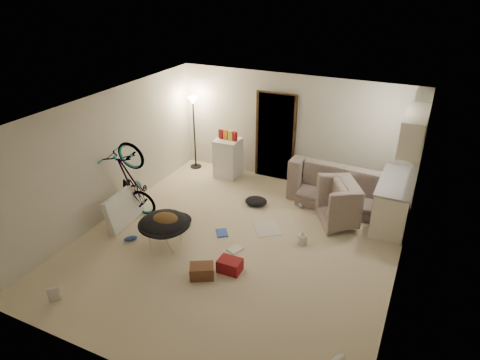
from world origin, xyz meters
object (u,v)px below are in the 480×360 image
at_px(floor_lamp, 194,117).
at_px(sofa, 345,188).
at_px(mini_fridge, 228,158).
at_px(juicer, 302,239).
at_px(armchair, 354,207).
at_px(bicycle, 133,196).
at_px(drink_case_a, 202,271).
at_px(kitchen_counter, 393,203).
at_px(saucer_chair, 165,228).
at_px(tv_box, 124,208).
at_px(drink_case_b, 230,265).

height_order(floor_lamp, sofa, floor_lamp).
xyz_separation_m(mini_fridge, juicer, (2.52, -1.99, -0.36)).
height_order(armchair, bicycle, bicycle).
height_order(floor_lamp, drink_case_a, floor_lamp).
height_order(sofa, armchair, sofa).
distance_m(kitchen_counter, juicer, 2.00).
distance_m(bicycle, saucer_chair, 1.35).
xyz_separation_m(floor_lamp, saucer_chair, (1.28, -3.23, -0.92)).
bearing_deg(juicer, tv_box, -166.59).
bearing_deg(kitchen_counter, tv_box, -154.57).
bearing_deg(mini_fridge, armchair, -14.67).
distance_m(bicycle, tv_box, 0.34).
bearing_deg(tv_box, drink_case_b, -15.16).
xyz_separation_m(floor_lamp, mini_fridge, (0.96, -0.10, -0.84)).
distance_m(sofa, drink_case_a, 3.81).
distance_m(kitchen_counter, armchair, 0.75).
bearing_deg(kitchen_counter, mini_fridge, 171.91).
relative_size(bicycle, juicer, 6.71).
bearing_deg(drink_case_a, armchair, 27.45).
bearing_deg(bicycle, floor_lamp, 1.91).
bearing_deg(sofa, mini_fridge, 0.31).
xyz_separation_m(bicycle, drink_case_a, (2.20, -1.12, -0.33)).
bearing_deg(armchair, drink_case_a, 116.65).
relative_size(floor_lamp, drink_case_a, 4.72).
bearing_deg(kitchen_counter, drink_case_b, -128.86).
bearing_deg(kitchen_counter, saucer_chair, -144.02).
relative_size(floor_lamp, drink_case_b, 4.78).
bearing_deg(bicycle, drink_case_b, -107.53).
height_order(floor_lamp, kitchen_counter, floor_lamp).
xyz_separation_m(saucer_chair, drink_case_a, (1.02, -0.47, -0.28)).
distance_m(sofa, juicer, 1.93).
distance_m(drink_case_a, drink_case_b, 0.48).
distance_m(armchair, mini_fridge, 3.30).
distance_m(floor_lamp, armchair, 4.36).
xyz_separation_m(drink_case_b, juicer, (0.84, 1.27, -0.01)).
bearing_deg(drink_case_a, floor_lamp, 93.15).
bearing_deg(armchair, bicycle, 82.58).
bearing_deg(armchair, kitchen_counter, -96.59).
distance_m(saucer_chair, drink_case_a, 1.15).
bearing_deg(tv_box, drink_case_a, -24.68).
bearing_deg(juicer, kitchen_counter, 46.93).
bearing_deg(floor_lamp, mini_fridge, -5.94).
height_order(armchair, drink_case_a, armchair).
relative_size(armchair, drink_case_b, 2.61).
xyz_separation_m(kitchen_counter, tv_box, (-4.73, -2.25, -0.11)).
height_order(armchair, saucer_chair, saucer_chair).
height_order(sofa, bicycle, bicycle).
bearing_deg(floor_lamp, bicycle, -87.78).
height_order(tv_box, juicer, tv_box).
bearing_deg(mini_fridge, kitchen_counter, -7.99).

